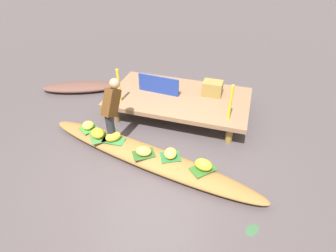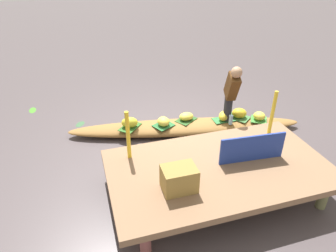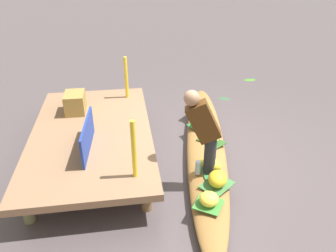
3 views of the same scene
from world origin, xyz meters
The scene contains 23 objects.
canal_water centered at (0.00, 0.00, 0.00)m, with size 40.00×40.00×0.00m, color #4D4345.
dock_platform centered at (0.14, 1.78, 0.42)m, with size 3.20×1.80×0.48m.
vendor_boat centered at (0.00, 0.00, 0.11)m, with size 4.62×0.61×0.23m, color olive.
leaf_mat_0 centered at (-1.43, 0.33, 0.23)m, with size 0.32×0.30×0.01m, color #3B8133.
banana_bunch_0 centered at (-1.43, 0.33, 0.31)m, with size 0.23×0.23×0.16m, color #F9E245.
leaf_mat_1 centered at (-0.75, 0.13, 0.23)m, with size 0.43×0.25×0.01m, color #31763B.
banana_bunch_1 centered at (-0.75, 0.13, 0.32)m, with size 0.31×0.19×0.18m, color yellow.
leaf_mat_2 centered at (-1.09, 0.13, 0.23)m, with size 0.41×0.31×0.01m, color #3E733A.
banana_bunch_2 centered at (-1.09, 0.13, 0.33)m, with size 0.29×0.24×0.20m, color gold.
leaf_mat_3 centered at (1.10, -0.13, 0.23)m, with size 0.44×0.28×0.01m, color #2E6022.
banana_bunch_3 centered at (1.10, -0.13, 0.33)m, with size 0.31×0.22×0.20m, color gold.
leaf_mat_4 centered at (-0.03, -0.08, 0.23)m, with size 0.40×0.28×0.01m, color #295321.
banana_bunch_4 centered at (-0.03, -0.08, 0.31)m, with size 0.29×0.22×0.15m, color yellow.
leaf_mat_5 centered at (0.46, 0.00, 0.23)m, with size 0.36×0.30×0.01m, color #266430.
banana_bunch_5 centered at (0.46, 0.00, 0.32)m, with size 0.26×0.23×0.17m, color #F1D749.
vendor_person centered at (-0.78, 0.27, 0.92)m, with size 0.27×0.51×1.21m.
water_bottle centered at (-0.80, 0.32, 0.32)m, with size 0.08×0.08×0.19m, color silver.
market_banner centered at (-0.36, 1.78, 0.69)m, with size 0.99×0.03×0.42m, color navy.
railing_post_west centered at (-1.06, 1.18, 0.86)m, with size 0.06×0.06×0.77m, color yellow.
railing_post_east centered at (1.34, 1.18, 0.86)m, with size 0.06×0.06×0.77m, color yellow.
produce_crate centered at (0.85, 2.06, 0.65)m, with size 0.44×0.32×0.34m, color olive.
drifting_plant_0 centered at (2.02, -0.94, 0.00)m, with size 0.26×0.16×0.01m, color #355C38.
drifting_plant_1 centered at (3.03, -1.91, 0.00)m, with size 0.30×0.15×0.01m, color #408725.
Camera 2 is at (1.87, 4.94, 3.21)m, focal length 32.77 mm.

